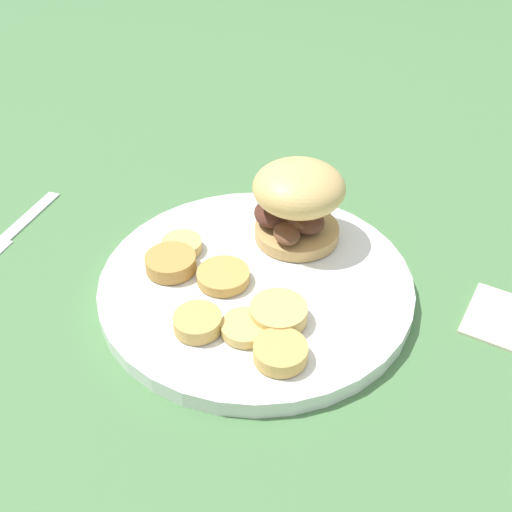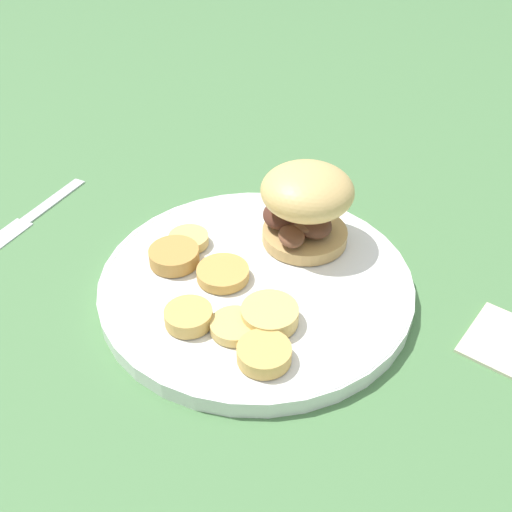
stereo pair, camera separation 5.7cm
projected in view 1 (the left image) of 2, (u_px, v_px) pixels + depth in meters
The scene contains 11 objects.
ground_plane at pixel (256, 290), 0.59m from camera, with size 4.00×4.00×0.00m, color #4C7A47.
dinner_plate at pixel (256, 282), 0.59m from camera, with size 0.31×0.31×0.02m.
sandwich at pixel (297, 202), 0.61m from camera, with size 0.09×0.09×0.08m.
potato_round_0 at pixel (198, 322), 0.52m from camera, with size 0.04×0.04×0.01m, color tan.
potato_round_1 at pixel (171, 263), 0.59m from camera, with size 0.05×0.05×0.02m, color #BC8942.
potato_round_2 at pixel (182, 245), 0.61m from camera, with size 0.04×0.04×0.01m, color #DBB766.
potato_round_3 at pixel (284, 352), 0.50m from camera, with size 0.05×0.05×0.01m, color tan.
potato_round_4 at pixel (223, 277), 0.57m from camera, with size 0.05×0.05×0.01m, color tan.
potato_round_5 at pixel (245, 327), 0.52m from camera, with size 0.04×0.04×0.01m, color #DBB766.
potato_round_6 at pixel (279, 313), 0.53m from camera, with size 0.05×0.05×0.02m, color #DBB766.
fork at pixel (13, 230), 0.67m from camera, with size 0.09×0.15×0.00m.
Camera 1 is at (-0.08, -0.43, 0.40)m, focal length 42.00 mm.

